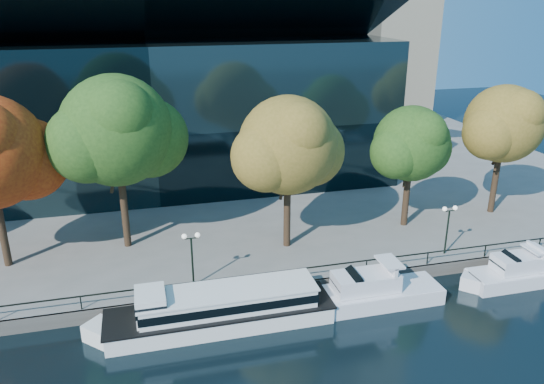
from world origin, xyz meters
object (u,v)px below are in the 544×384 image
object	(u,v)px
tree_3	(290,147)
lamp_1	(192,247)
lamp_2	(449,219)
cruiser_far	(517,272)
tree_4	(413,145)
tour_boat	(215,308)
cruiser_near	(366,292)
tree_2	(119,133)
tree_5	(505,126)

from	to	relation	value
tree_3	lamp_1	xyz separation A→B (m)	(-8.28, -4.48, -5.32)
lamp_2	lamp_1	bearing A→B (deg)	180.00
tree_3	lamp_2	distance (m)	13.48
cruiser_far	tree_4	bearing A→B (deg)	111.67
tour_boat	cruiser_far	world-z (taller)	tour_boat
tour_boat	tree_4	size ratio (longest dim) A/B	1.50
lamp_2	cruiser_near	bearing A→B (deg)	-155.36
tree_4	lamp_2	world-z (taller)	tree_4
lamp_2	tree_2	bearing A→B (deg)	162.44
tour_boat	lamp_1	distance (m)	4.69
tour_boat	cruiser_far	size ratio (longest dim) A/B	1.78
tree_2	tree_3	world-z (taller)	tree_2
cruiser_far	cruiser_near	bearing A→B (deg)	179.58
cruiser_far	tree_3	bearing A→B (deg)	150.91
tree_4	tree_5	xyz separation A→B (m)	(9.41, 0.72, 0.98)
tree_3	tree_5	xyz separation A→B (m)	(20.66, 2.16, -0.00)
cruiser_near	tree_5	world-z (taller)	tree_5
tree_3	lamp_2	bearing A→B (deg)	-21.22
tree_2	tree_4	size ratio (longest dim) A/B	1.30
tree_2	tree_4	world-z (taller)	tree_2
tree_2	lamp_1	bearing A→B (deg)	-60.58
cruiser_near	tree_3	distance (m)	12.19
tour_boat	tree_5	world-z (taller)	tree_5
lamp_2	cruiser_far	bearing A→B (deg)	-47.51
tree_5	tour_boat	bearing A→B (deg)	-159.68
tree_5	tree_3	bearing A→B (deg)	-174.03
cruiser_far	lamp_1	bearing A→B (deg)	170.42
tree_3	tree_4	xyz separation A→B (m)	(11.25, 1.44, -0.98)
cruiser_near	tree_4	world-z (taller)	tree_4
tree_5	lamp_1	size ratio (longest dim) A/B	2.96
cruiser_far	tree_5	world-z (taller)	tree_5
tour_boat	cruiser_far	xyz separation A→B (m)	(22.52, -0.23, -0.36)
tree_3	tree_4	world-z (taller)	tree_3
cruiser_far	lamp_1	world-z (taller)	lamp_1
tree_2	lamp_2	size ratio (longest dim) A/B	3.44
tree_2	lamp_2	world-z (taller)	tree_2
tree_5	lamp_1	xyz separation A→B (m)	(-28.93, -6.64, -5.32)
tree_3	lamp_2	xyz separation A→B (m)	(11.55, -4.48, -5.32)
tour_boat	cruiser_far	distance (m)	22.53
tree_3	tree_5	size ratio (longest dim) A/B	1.03
tree_4	lamp_1	size ratio (longest dim) A/B	2.65
cruiser_far	tree_3	world-z (taller)	tree_3
cruiser_far	tree_3	size ratio (longest dim) A/B	0.73
tour_boat	lamp_1	xyz separation A→B (m)	(-0.93, 3.72, 2.69)
cruiser_near	tree_2	xyz separation A→B (m)	(-15.70, 11.51, 9.45)
tour_boat	tree_4	world-z (taller)	tree_4
tree_3	lamp_1	world-z (taller)	tree_3
cruiser_near	tree_3	world-z (taller)	tree_3
cruiser_far	lamp_1	size ratio (longest dim) A/B	2.24
lamp_1	tree_4	bearing A→B (deg)	16.89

